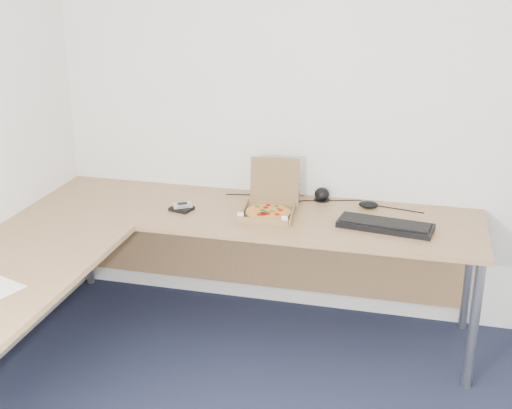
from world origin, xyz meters
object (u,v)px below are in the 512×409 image
(desk, at_px, (170,241))
(pizza_box, at_px, (269,209))
(keyboard, at_px, (385,226))
(wallet, at_px, (182,209))
(drinking_glass, at_px, (295,193))

(desk, bearing_deg, pizza_box, 43.24)
(keyboard, relative_size, wallet, 4.24)
(drinking_glass, height_order, keyboard, drinking_glass)
(desk, distance_m, keyboard, 1.11)
(desk, distance_m, pizza_box, 0.58)
(drinking_glass, distance_m, wallet, 0.65)
(pizza_box, height_order, keyboard, pizza_box)
(drinking_glass, bearing_deg, keyboard, -27.88)
(desk, bearing_deg, keyboard, 18.86)
(desk, relative_size, keyboard, 5.13)
(desk, distance_m, drinking_glass, 0.83)
(pizza_box, distance_m, keyboard, 0.63)
(keyboard, xyz_separation_m, wallet, (-1.12, -0.01, -0.01))
(keyboard, height_order, wallet, keyboard)
(desk, xyz_separation_m, pizza_box, (0.42, 0.40, 0.06))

